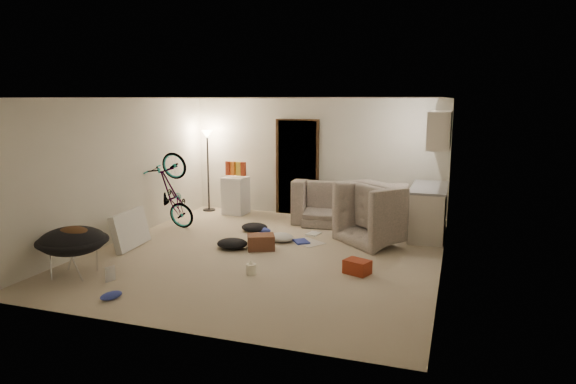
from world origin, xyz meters
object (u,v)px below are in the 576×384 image
(juicer, at_px, (251,268))
(tv_box, at_px, (130,229))
(mini_fridge, at_px, (236,195))
(saucer_chair, at_px, (73,247))
(kitchen_counter, at_px, (428,212))
(armchair, at_px, (387,220))
(sofa, at_px, (351,208))
(bicycle, at_px, (173,208))
(drink_case_a, at_px, (261,242))
(floor_lamp, at_px, (208,153))
(drink_case_b, at_px, (357,267))

(juicer, bearing_deg, tv_box, 166.25)
(mini_fridge, distance_m, saucer_chair, 4.46)
(kitchen_counter, height_order, armchair, kitchen_counter)
(sofa, relative_size, juicer, 10.59)
(sofa, relative_size, bicycle, 1.48)
(drink_case_a, height_order, juicer, drink_case_a)
(kitchen_counter, relative_size, bicycle, 0.98)
(tv_box, xyz_separation_m, drink_case_a, (2.15, 0.58, -0.19))
(tv_box, bearing_deg, armchair, 18.74)
(armchair, distance_m, juicer, 2.89)
(sofa, relative_size, drink_case_a, 5.10)
(floor_lamp, xyz_separation_m, mini_fridge, (0.71, -0.10, -0.90))
(mini_fridge, bearing_deg, saucer_chair, -93.27)
(drink_case_a, distance_m, drink_case_b, 1.89)
(floor_lamp, height_order, bicycle, floor_lamp)
(saucer_chair, distance_m, tv_box, 1.47)
(bicycle, xyz_separation_m, mini_fridge, (0.61, 1.60, 0.01))
(juicer, bearing_deg, kitchen_counter, 53.08)
(kitchen_counter, distance_m, drink_case_a, 3.18)
(bicycle, bearing_deg, armchair, -81.13)
(kitchen_counter, height_order, drink_case_b, kitchen_counter)
(floor_lamp, relative_size, bicycle, 1.18)
(saucer_chair, bearing_deg, drink_case_a, 45.02)
(juicer, bearing_deg, sofa, 78.23)
(drink_case_b, relative_size, juicer, 1.64)
(kitchen_counter, height_order, tv_box, kitchen_counter)
(mini_fridge, xyz_separation_m, saucer_chair, (-0.51, -4.43, 0.01))
(saucer_chair, distance_m, drink_case_b, 4.06)
(kitchen_counter, distance_m, juicer, 3.79)
(bicycle, distance_m, tv_box, 1.37)
(sofa, relative_size, armchair, 1.90)
(kitchen_counter, distance_m, mini_fridge, 4.16)
(sofa, distance_m, tv_box, 4.28)
(tv_box, bearing_deg, juicer, -18.69)
(saucer_chair, relative_size, juicer, 4.64)
(mini_fridge, bearing_deg, kitchen_counter, -4.26)
(kitchen_counter, distance_m, sofa, 1.61)
(kitchen_counter, bearing_deg, juicer, -126.92)
(saucer_chair, relative_size, drink_case_b, 2.83)
(armchair, bearing_deg, floor_lamp, 26.05)
(bicycle, distance_m, saucer_chair, 2.83)
(armchair, xyz_separation_m, drink_case_a, (-1.92, -1.20, -0.26))
(floor_lamp, bearing_deg, sofa, -3.48)
(tv_box, distance_m, drink_case_a, 2.23)
(bicycle, relative_size, mini_fridge, 1.88)
(bicycle, height_order, mini_fridge, bicycle)
(kitchen_counter, relative_size, mini_fridge, 1.84)
(drink_case_a, bearing_deg, armchair, 6.78)
(saucer_chair, bearing_deg, armchair, 39.31)
(saucer_chair, xyz_separation_m, juicer, (2.37, 0.86, -0.33))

